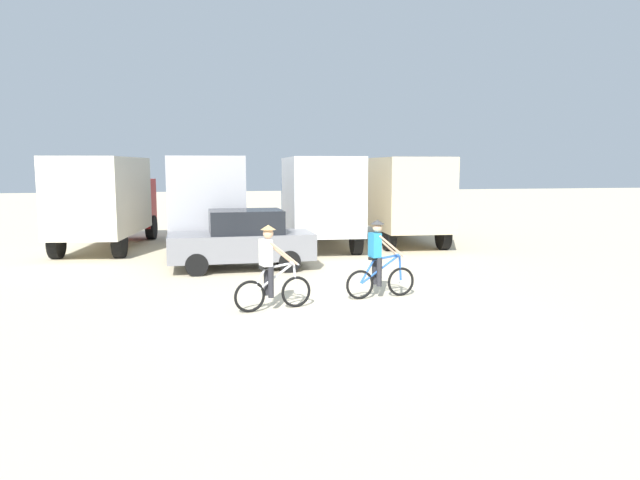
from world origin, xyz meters
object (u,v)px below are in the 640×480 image
box_truck_grey_hauler (210,199)px  cyclist_orange_shirt (270,271)px  box_truck_avon_van (318,197)px  sedan_parked (242,240)px  cyclist_cowboy_hat (379,262)px  box_truck_tan_camper (400,195)px  box_truck_cream_rv (106,198)px

box_truck_grey_hauler → cyclist_orange_shirt: (1.05, -9.23, -1.03)m
box_truck_grey_hauler → box_truck_avon_van: same height
sedan_parked → cyclist_orange_shirt: cyclist_orange_shirt is taller
box_truck_grey_hauler → cyclist_cowboy_hat: 9.37m
box_truck_avon_van → cyclist_cowboy_hat: (-0.38, -8.89, -1.03)m
cyclist_orange_shirt → cyclist_cowboy_hat: (2.58, 0.66, 0.00)m
box_truck_tan_camper → sedan_parked: (-6.61, -4.99, -0.99)m
cyclist_orange_shirt → cyclist_cowboy_hat: size_ratio=1.00×
box_truck_grey_hauler → sedan_parked: size_ratio=1.62×
box_truck_grey_hauler → sedan_parked: 4.36m
cyclist_orange_shirt → cyclist_cowboy_hat: same height
box_truck_cream_rv → box_truck_grey_hauler: 3.92m
box_truck_grey_hauler → sedan_parked: bearing=-78.7°
box_truck_grey_hauler → box_truck_avon_van: (4.01, 0.32, 0.00)m
box_truck_tan_camper → cyclist_cowboy_hat: 10.19m
box_truck_tan_camper → sedan_parked: bearing=-142.9°
box_truck_grey_hauler → sedan_parked: box_truck_grey_hauler is taller
box_truck_cream_rv → box_truck_tan_camper: bearing=-2.0°
box_truck_cream_rv → box_truck_avon_van: (7.74, -0.91, 0.00)m
box_truck_tan_camper → cyclist_cowboy_hat: (-3.81, -9.40, -1.03)m
box_truck_avon_van → cyclist_orange_shirt: box_truck_avon_van is taller
cyclist_orange_shirt → box_truck_grey_hauler: bearing=96.5°
cyclist_orange_shirt → box_truck_avon_van: bearing=72.8°
box_truck_cream_rv → box_truck_grey_hauler: (3.73, -1.23, 0.00)m
box_truck_grey_hauler → box_truck_tan_camper: size_ratio=1.00×
box_truck_cream_rv → cyclist_orange_shirt: size_ratio=3.84×
box_truck_cream_rv → cyclist_cowboy_hat: box_truck_cream_rv is taller
box_truck_grey_hauler → box_truck_avon_van: 4.02m
box_truck_grey_hauler → cyclist_orange_shirt: size_ratio=3.77×
sedan_parked → cyclist_cowboy_hat: cyclist_cowboy_hat is taller
box_truck_avon_van → sedan_parked: size_ratio=1.63×
box_truck_avon_van → cyclist_orange_shirt: (-2.96, -9.54, -1.03)m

